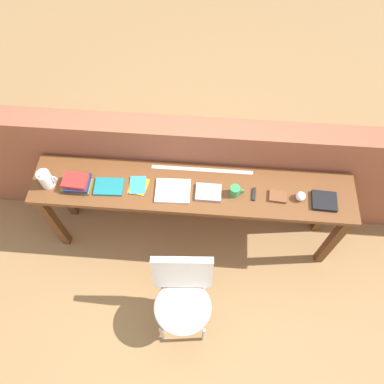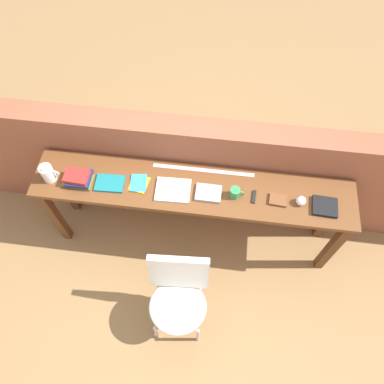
# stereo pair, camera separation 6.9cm
# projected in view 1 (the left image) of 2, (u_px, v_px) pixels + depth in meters

# --- Properties ---
(ground_plane) EXTENTS (40.00, 40.00, 0.00)m
(ground_plane) POSITION_uv_depth(u_px,v_px,m) (190.00, 264.00, 3.48)
(ground_plane) COLOR #9E7547
(brick_wall_back) EXTENTS (6.00, 0.20, 1.20)m
(brick_wall_back) POSITION_uv_depth(u_px,v_px,m) (195.00, 171.00, 3.28)
(brick_wall_back) COLOR #935138
(brick_wall_back) RESTS_ON ground
(sideboard) EXTENTS (2.50, 0.44, 0.88)m
(sideboard) POSITION_uv_depth(u_px,v_px,m) (192.00, 197.00, 2.99)
(sideboard) COLOR brown
(sideboard) RESTS_ON ground
(chair_white_moulded) EXTENTS (0.47, 0.48, 0.89)m
(chair_white_moulded) POSITION_uv_depth(u_px,v_px,m) (183.00, 295.00, 2.81)
(chair_white_moulded) COLOR silver
(chair_white_moulded) RESTS_ON ground
(pitcher_white) EXTENTS (0.14, 0.10, 0.18)m
(pitcher_white) POSITION_uv_depth(u_px,v_px,m) (46.00, 179.00, 2.82)
(pitcher_white) COLOR white
(pitcher_white) RESTS_ON sideboard
(book_stack_leftmost) EXTENTS (0.23, 0.17, 0.09)m
(book_stack_leftmost) POSITION_uv_depth(u_px,v_px,m) (77.00, 183.00, 2.84)
(book_stack_leftmost) COLOR olive
(book_stack_leftmost) RESTS_ON sideboard
(magazine_cycling) EXTENTS (0.23, 0.16, 0.02)m
(magazine_cycling) POSITION_uv_depth(u_px,v_px,m) (109.00, 187.00, 2.86)
(magazine_cycling) COLOR #19757A
(magazine_cycling) RESTS_ON sideboard
(pamphlet_pile_colourful) EXTENTS (0.16, 0.18, 0.01)m
(pamphlet_pile_colourful) POSITION_uv_depth(u_px,v_px,m) (138.00, 185.00, 2.87)
(pamphlet_pile_colourful) COLOR orange
(pamphlet_pile_colourful) RESTS_ON sideboard
(book_open_centre) EXTENTS (0.27, 0.22, 0.02)m
(book_open_centre) POSITION_uv_depth(u_px,v_px,m) (173.00, 191.00, 2.85)
(book_open_centre) COLOR white
(book_open_centre) RESTS_ON sideboard
(book_grey_hardcover) EXTENTS (0.20, 0.15, 0.03)m
(book_grey_hardcover) POSITION_uv_depth(u_px,v_px,m) (208.00, 192.00, 2.83)
(book_grey_hardcover) COLOR #9E9EA3
(book_grey_hardcover) RESTS_ON sideboard
(mug) EXTENTS (0.11, 0.08, 0.09)m
(mug) POSITION_uv_depth(u_px,v_px,m) (235.00, 191.00, 2.80)
(mug) COLOR #338C4C
(mug) RESTS_ON sideboard
(multitool_folded) EXTENTS (0.03, 0.11, 0.02)m
(multitool_folded) POSITION_uv_depth(u_px,v_px,m) (254.00, 194.00, 2.83)
(multitool_folded) COLOR black
(multitool_folded) RESTS_ON sideboard
(leather_journal_brown) EXTENTS (0.14, 0.11, 0.02)m
(leather_journal_brown) POSITION_uv_depth(u_px,v_px,m) (278.00, 196.00, 2.82)
(leather_journal_brown) COLOR brown
(leather_journal_brown) RESTS_ON sideboard
(sports_ball_small) EXTENTS (0.07, 0.07, 0.07)m
(sports_ball_small) POSITION_uv_depth(u_px,v_px,m) (301.00, 196.00, 2.79)
(sports_ball_small) COLOR silver
(sports_ball_small) RESTS_ON sideboard
(book_repair_rightmost) EXTENTS (0.19, 0.17, 0.03)m
(book_repair_rightmost) POSITION_uv_depth(u_px,v_px,m) (324.00, 201.00, 2.80)
(book_repair_rightmost) COLOR black
(book_repair_rightmost) RESTS_ON sideboard
(ruler_metal_back_edge) EXTENTS (0.80, 0.03, 0.00)m
(ruler_metal_back_edge) POSITION_uv_depth(u_px,v_px,m) (202.00, 170.00, 2.95)
(ruler_metal_back_edge) COLOR silver
(ruler_metal_back_edge) RESTS_ON sideboard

